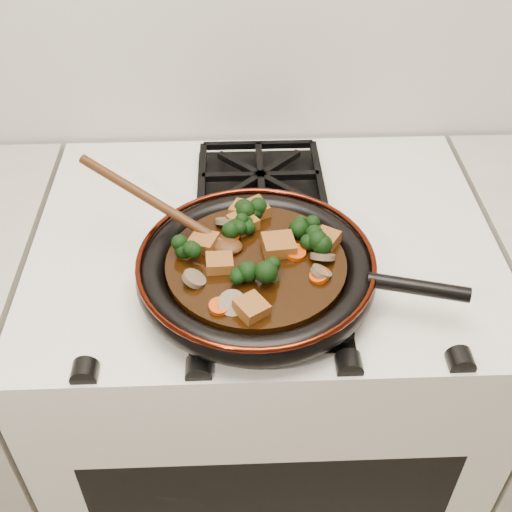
{
  "coord_description": "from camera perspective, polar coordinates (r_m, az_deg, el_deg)",
  "views": [
    {
      "loc": [
        -0.04,
        0.87,
        1.58
      ],
      "look_at": [
        -0.02,
        1.56,
        0.97
      ],
      "focal_mm": 45.0,
      "sensor_mm": 36.0,
      "label": 1
    }
  ],
  "objects": [
    {
      "name": "carrot_coin_0",
      "position": [
        0.86,
        -3.29,
        -4.51
      ],
      "size": [
        0.03,
        0.03,
        0.01
      ],
      "primitive_type": "cylinder",
      "rotation": [
        0.12,
        0.06,
        0.0
      ],
      "color": "#CA3905",
      "rests_on": "braising_sauce"
    },
    {
      "name": "wooden_spoon",
      "position": [
        0.97,
        -6.64,
        3.35
      ],
      "size": [
        0.15,
        0.1,
        0.26
      ],
      "rotation": [
        0.0,
        0.0,
        2.62
      ],
      "color": "#41210D",
      "rests_on": "braising_sauce"
    },
    {
      "name": "skillet",
      "position": [
        0.94,
        0.12,
        -1.21
      ],
      "size": [
        0.47,
        0.35,
        0.05
      ],
      "rotation": [
        0.0,
        0.0,
        -0.26
      ],
      "color": "black",
      "rests_on": "burner_grate_front"
    },
    {
      "name": "tofu_cube_2",
      "position": [
        0.96,
        6.26,
        1.41
      ],
      "size": [
        0.05,
        0.05,
        0.02
      ],
      "primitive_type": "cube",
      "rotation": [
        -0.01,
        -0.04,
        0.99
      ],
      "color": "brown",
      "rests_on": "braising_sauce"
    },
    {
      "name": "mushroom_slice_3",
      "position": [
        0.86,
        -2.15,
        -4.24
      ],
      "size": [
        0.04,
        0.04,
        0.03
      ],
      "primitive_type": "cylinder",
      "rotation": [
        0.53,
        0.0,
        0.21
      ],
      "color": "brown",
      "rests_on": "braising_sauce"
    },
    {
      "name": "carrot_coin_1",
      "position": [
        0.96,
        -2.18,
        1.85
      ],
      "size": [
        0.03,
        0.03,
        0.02
      ],
      "primitive_type": "cylinder",
      "rotation": [
        -0.13,
        -0.33,
        0.0
      ],
      "color": "#CA3905",
      "rests_on": "braising_sauce"
    },
    {
      "name": "mushroom_slice_1",
      "position": [
        0.9,
        5.81,
        -1.43
      ],
      "size": [
        0.04,
        0.04,
        0.02
      ],
      "primitive_type": "cylinder",
      "rotation": [
        0.52,
        0.0,
        2.05
      ],
      "color": "brown",
      "rests_on": "braising_sauce"
    },
    {
      "name": "tofu_cube_1",
      "position": [
        0.95,
        -4.67,
        1.15
      ],
      "size": [
        0.05,
        0.05,
        0.02
      ],
      "primitive_type": "cube",
      "rotation": [
        -0.01,
        0.07,
        2.74
      ],
      "color": "brown",
      "rests_on": "braising_sauce"
    },
    {
      "name": "braising_sauce",
      "position": [
        0.93,
        -0.0,
        -0.96
      ],
      "size": [
        0.26,
        0.26,
        0.02
      ],
      "primitive_type": "cylinder",
      "color": "black",
      "rests_on": "skillet"
    },
    {
      "name": "carrot_coin_4",
      "position": [
        0.9,
        5.59,
        -1.82
      ],
      "size": [
        0.03,
        0.03,
        0.01
      ],
      "primitive_type": "cylinder",
      "rotation": [
        0.07,
        -0.17,
        0.0
      ],
      "color": "#CA3905",
      "rests_on": "braising_sauce"
    },
    {
      "name": "broccoli_floret_5",
      "position": [
        0.95,
        5.2,
        1.43
      ],
      "size": [
        0.07,
        0.07,
        0.08
      ],
      "primitive_type": null,
      "rotation": [
        0.19,
        0.22,
        3.1
      ],
      "color": "black",
      "rests_on": "braising_sauce"
    },
    {
      "name": "mushroom_slice_4",
      "position": [
        0.99,
        -2.55,
        3.13
      ],
      "size": [
        0.04,
        0.04,
        0.03
      ],
      "primitive_type": "cylinder",
      "rotation": [
        0.52,
        0.0,
        3.12
      ],
      "color": "brown",
      "rests_on": "braising_sauce"
    },
    {
      "name": "burner_grate_front",
      "position": [
        0.95,
        1.13,
        -2.91
      ],
      "size": [
        0.23,
        0.23,
        0.03
      ],
      "primitive_type": null,
      "color": "black",
      "rests_on": "stove"
    },
    {
      "name": "tofu_cube_6",
      "position": [
        0.94,
        2.01,
        0.89
      ],
      "size": [
        0.05,
        0.05,
        0.03
      ],
      "primitive_type": "cube",
      "rotation": [
        0.04,
        -0.02,
        1.72
      ],
      "color": "brown",
      "rests_on": "braising_sauce"
    },
    {
      "name": "mushroom_slice_2",
      "position": [
        0.93,
        5.94,
        -0.05
      ],
      "size": [
        0.04,
        0.04,
        0.03
      ],
      "primitive_type": "cylinder",
      "rotation": [
        0.59,
        0.0,
        2.98
      ],
      "color": "brown",
      "rests_on": "braising_sauce"
    },
    {
      "name": "broccoli_floret_3",
      "position": [
        0.97,
        -1.49,
        2.44
      ],
      "size": [
        0.07,
        0.07,
        0.06
      ],
      "primitive_type": null,
      "rotation": [
        -0.03,
        0.09,
        1.83
      ],
      "color": "black",
      "rests_on": "braising_sauce"
    },
    {
      "name": "broccoli_floret_6",
      "position": [
        0.89,
        1.56,
        -1.55
      ],
      "size": [
        0.09,
        0.08,
        0.07
      ],
      "primitive_type": null,
      "rotation": [
        -0.11,
        0.14,
        1.99
      ],
      "color": "black",
      "rests_on": "braising_sauce"
    },
    {
      "name": "broccoli_floret_2",
      "position": [
        0.89,
        -1.56,
        -1.61
      ],
      "size": [
        0.07,
        0.07,
        0.06
      ],
      "primitive_type": null,
      "rotation": [
        0.01,
        -0.21,
        1.68
      ],
      "color": "black",
      "rests_on": "braising_sauce"
    },
    {
      "name": "stove",
      "position": [
        1.4,
        0.57,
        -12.49
      ],
      "size": [
        0.76,
        0.6,
        0.9
      ],
      "primitive_type": "cube",
      "color": "silver",
      "rests_on": "ground"
    },
    {
      "name": "tofu_cube_7",
      "position": [
        1.01,
        -0.02,
        4.14
      ],
      "size": [
        0.05,
        0.05,
        0.03
      ],
      "primitive_type": "cube",
      "rotation": [
        -0.1,
        -0.01,
        2.0
      ],
      "color": "brown",
      "rests_on": "braising_sauce"
    },
    {
      "name": "mushroom_slice_0",
      "position": [
        0.89,
        -5.53,
        -2.02
      ],
      "size": [
        0.04,
        0.04,
        0.02
      ],
      "primitive_type": "cylinder",
      "rotation": [
        0.51,
        0.0,
        1.74
      ],
      "color": "brown",
      "rests_on": "braising_sauce"
    },
    {
      "name": "broccoli_floret_0",
      "position": [
        0.93,
        -6.22,
        0.44
      ],
      "size": [
        0.08,
        0.07,
        0.07
      ],
      "primitive_type": null,
      "rotation": [
        0.24,
        0.03,
        1.37
      ],
      "color": "black",
      "rests_on": "braising_sauce"
    },
    {
      "name": "tofu_cube_5",
      "position": [
        0.91,
        -3.27,
        -0.68
      ],
      "size": [
        0.04,
        0.04,
        0.02
      ],
      "primitive_type": "cube",
      "rotation": [
        0.04,
        0.03,
        1.64
      ],
      "color": "brown",
      "rests_on": "braising_sauce"
    },
    {
      "name": "carrot_coin_3",
      "position": [
        0.94,
        -6.26,
        0.36
      ],
      "size": [
        0.03,
        0.03,
        0.01
      ],
      "primitive_type": "cylinder",
      "rotation": [
        -0.01,
        -0.08,
        0.0
      ],
      "color": "#CA3905",
      "rests_on": "braising_sauce"
    },
    {
      "name": "tofu_cube_0",
      "position": [
        0.85,
        -0.42,
        -4.67
      ],
      "size": [
        0.05,
        0.05,
        0.03
      ],
      "primitive_type": "cube",
      "rotation": [
        0.06,
        -0.06,
        2.19
      ],
      "color": "brown",
      "rests_on": "braising_sauce"
    },
    {
      "name": "broccoli_floret_4",
      "position": [
        0.98,
        4.35,
        2.53
      ],
      "size": [
        0.08,
        0.09,
        0.06
      ],
      "primitive_type": null,
      "rotation": [
        -0.25,
        0.02,
        0.5
      ],
      "color": "black",
      "rests_on": "braising_sauce"
    },
    {
      "name": "tofu_cube_4",
      "position": [
        1.01,
        -1.08,
        4.04
      ],
      "size": [
        0.05,
        0.05,
        0.02
      ],
      "primitive_type": "cube",
      "rotation": [
        0.03,
        0.08,
        2.72
      ],
      "color": "brown",
      "rests_on": "braising_sauce"
    },
    {
      "name": "tofu_cube_3",
      "position": [
        0.98,
        -1.16,
        2.92
      ],
      "size": [
        0.05,
        0.05,
        0.02
      ],
      "primitive_type": "cube",
      "rotation": [
        0.01,
        -0.01,
        2.16
      ],
      "color": "brown",
      "rests_on": "braising_sauce"
    },
    {
      "name": "burner_grate_back",
      "position": [
        1.17,
        0.41,
        6.79
      ],
      "size": [
        0.23,
        0.23,
        0.03
      ],
      "primitive_type": null,
      "color": "black",
      "rests_on": "stove"
    },
    {
      "name": "carrot_coin_2",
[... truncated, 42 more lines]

